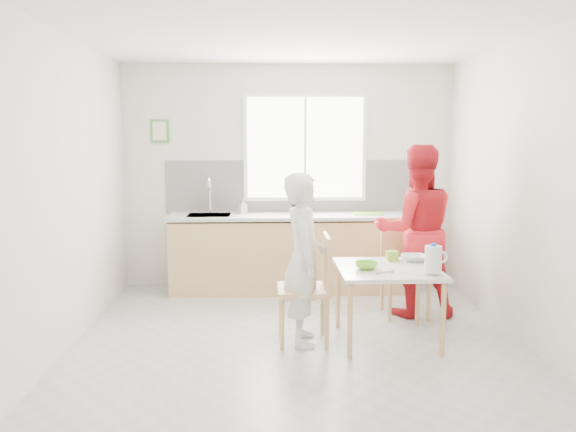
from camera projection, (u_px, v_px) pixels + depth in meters
name	position (u px, v px, depth m)	size (l,w,h in m)	color
ground	(299.00, 350.00, 4.84)	(4.50, 4.50, 0.00)	#B7B7B2
room_shell	(300.00, 159.00, 4.61)	(4.50, 4.50, 4.50)	silver
window	(305.00, 148.00, 6.82)	(1.50, 0.06, 1.30)	white
backsplash	(289.00, 187.00, 6.89)	(3.00, 0.02, 0.65)	white
picture_frame	(160.00, 131.00, 6.73)	(0.22, 0.03, 0.28)	#499343
kitchen_counter	(289.00, 256.00, 6.71)	(2.84, 0.64, 1.37)	tan
dining_table	(387.00, 275.00, 4.98)	(0.88, 0.88, 0.68)	silver
chair_left	(312.00, 284.00, 4.97)	(0.45, 0.45, 0.98)	tan
chair_far	(404.00, 262.00, 5.82)	(0.46, 0.46, 0.99)	tan
person_white	(303.00, 259.00, 4.93)	(0.56, 0.36, 1.52)	white
person_red	(416.00, 231.00, 5.73)	(0.85, 0.66, 1.75)	red
bowl_green	(366.00, 265.00, 4.91)	(0.20, 0.20, 0.06)	#7ACB2E
bowl_white	(414.00, 258.00, 5.23)	(0.23, 0.23, 0.06)	silver
milk_jug	(434.00, 259.00, 4.69)	(0.19, 0.14, 0.25)	white
green_box	(392.00, 256.00, 5.25)	(0.10, 0.10, 0.09)	#82BD2B
spoon	(384.00, 272.00, 4.75)	(0.01, 0.01, 0.16)	#A5A5AA
cutting_board	(368.00, 214.00, 6.67)	(0.35, 0.25, 0.01)	#77C62D
wine_bottle_a	(296.00, 200.00, 6.70)	(0.07, 0.07, 0.32)	black
wine_bottle_b	(294.00, 201.00, 6.75)	(0.07, 0.07, 0.30)	black
jar_amber	(303.00, 207.00, 6.70)	(0.06, 0.06, 0.16)	olive
soap_bottle	(243.00, 206.00, 6.72)	(0.08, 0.08, 0.17)	#999999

